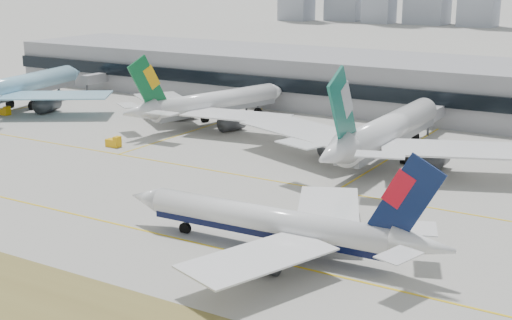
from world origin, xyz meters
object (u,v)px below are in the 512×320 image
Objects in this scene: widebody_korean at (17,88)px; widebody_eva at (210,104)px; taxiing_airliner at (278,224)px; terminal at (408,85)px; widebody_cathay at (386,133)px.

widebody_korean is 1.16× the size of widebody_eva.
taxiing_airliner is at bearing -126.28° from widebody_korean.
taxiing_airliner is 0.81× the size of widebody_korean.
widebody_eva is 0.20× the size of terminal.
terminal is at bearing -70.50° from widebody_korean.
taxiing_airliner is 0.79× the size of widebody_cathay.
taxiing_airliner is 134.42m from widebody_korean.
widebody_korean is at bearing 89.29° from widebody_cathay.
widebody_cathay is 61.92m from terminal.
terminal is (38.39, 47.31, 1.97)m from widebody_eva.
widebody_cathay is at bearing -74.83° from terminal.
taxiing_airliner is 0.94× the size of widebody_eva.
widebody_korean is at bearing -149.41° from terminal.
terminal is at bearing -81.87° from taxiing_airliner.
taxiing_airliner is 0.19× the size of terminal.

